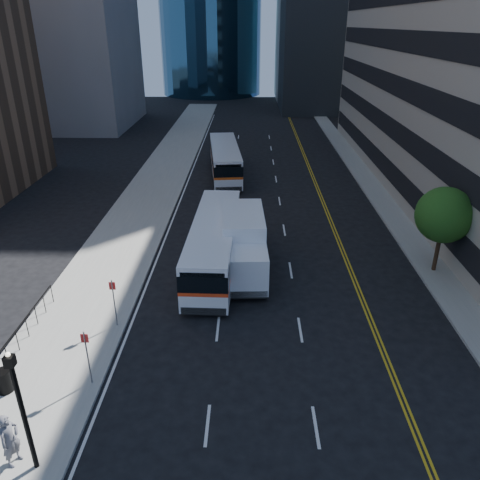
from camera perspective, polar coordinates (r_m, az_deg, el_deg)
The scene contains 10 objects.
ground at distance 21.61m, azimuth 6.51°, elevation -13.91°, with size 160.00×160.00×0.00m, color black.
sidewalk_west at distance 44.66m, azimuth -9.87°, elevation 7.11°, with size 5.00×90.00×0.15m, color gray.
sidewalk_east at distance 45.22m, azimuth 15.37°, elevation 6.80°, with size 2.00×90.00×0.15m, color gray.
street_tree at distance 28.83m, azimuth 23.63°, elevation 2.79°, with size 3.20×3.20×5.10m.
lamp_post at distance 16.75m, azimuth -25.07°, elevation -18.02°, with size 0.28×0.28×4.56m.
bus_front at distance 27.87m, azimuth -3.14°, elevation -0.34°, with size 2.81×11.47×2.94m.
bus_rear at distance 45.47m, azimuth -1.85°, elevation 9.81°, with size 3.69×11.63×2.95m.
box_truck at distance 27.26m, azimuth 0.45°, elevation -0.52°, with size 2.73×7.13×3.36m.
trash_can at distance 21.48m, azimuth -26.85°, elevation -15.09°, with size 0.64×0.64×0.96m, color black.
pedestrian at distance 18.20m, azimuth -26.23°, elevation -21.02°, with size 0.73×0.48×2.01m, color #595961.
Camera 1 is at (-2.03, -16.74, 13.51)m, focal length 35.00 mm.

